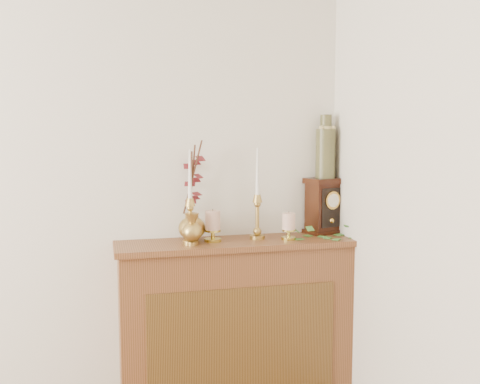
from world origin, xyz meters
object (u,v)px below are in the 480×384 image
object	(u,v)px
candlestick_left	(190,213)
mantel_clock	(325,206)
ceramic_vase	(325,150)
bud_vase	(192,230)
candlestick_center	(257,209)
ginger_jar	(193,195)

from	to	relation	value
candlestick_left	mantel_clock	bearing A→B (deg)	9.31
candlestick_left	ceramic_vase	xyz separation A→B (m)	(0.77, 0.13, 0.31)
bud_vase	ceramic_vase	size ratio (longest dim) A/B	0.46
bud_vase	mantel_clock	world-z (taller)	mantel_clock
candlestick_center	ginger_jar	xyz separation A→B (m)	(-0.33, 0.07, 0.08)
bud_vase	ginger_jar	distance (m)	0.22
candlestick_left	ginger_jar	distance (m)	0.15
candlestick_center	ginger_jar	size ratio (longest dim) A/B	0.92
ginger_jar	mantel_clock	bearing A→B (deg)	0.35
bud_vase	ginger_jar	size ratio (longest dim) A/B	0.31
candlestick_left	ceramic_vase	bearing A→B (deg)	9.52
candlestick_center	mantel_clock	size ratio (longest dim) A/B	1.56
ceramic_vase	ginger_jar	bearing A→B (deg)	-179.44
candlestick_left	mantel_clock	xyz separation A→B (m)	(0.77, 0.13, -0.01)
candlestick_left	mantel_clock	world-z (taller)	candlestick_left
candlestick_left	ginger_jar	xyz separation A→B (m)	(0.03, 0.12, 0.08)
ginger_jar	candlestick_left	bearing A→B (deg)	-106.00
candlestick_center	ceramic_vase	size ratio (longest dim) A/B	1.38
candlestick_left	candlestick_center	distance (m)	0.36
candlestick_left	bud_vase	world-z (taller)	candlestick_left
bud_vase	candlestick_center	bearing A→B (deg)	12.58
candlestick_left	ceramic_vase	size ratio (longest dim) A/B	1.37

